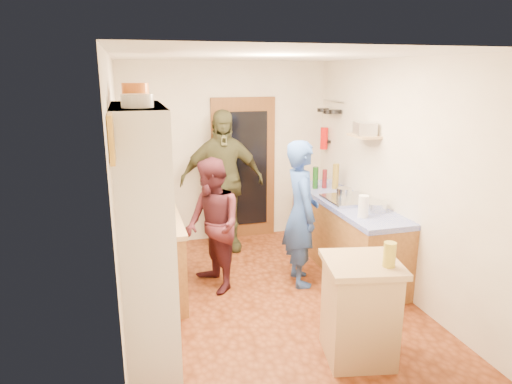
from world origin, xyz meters
name	(u,v)px	position (x,y,z in m)	size (l,w,h in m)	color
floor	(266,296)	(0.00, 0.00, -0.01)	(3.00, 4.00, 0.02)	brown
ceiling	(267,55)	(0.00, 0.00, 2.61)	(3.00, 4.00, 0.02)	silver
wall_back	(226,153)	(0.00, 2.01, 1.30)	(3.00, 0.02, 2.60)	silver
wall_front	(358,255)	(0.00, -2.01, 1.30)	(3.00, 0.02, 2.60)	silver
wall_left	(118,194)	(-1.51, 0.00, 1.30)	(0.02, 4.00, 2.60)	silver
wall_right	(393,175)	(1.51, 0.00, 1.30)	(0.02, 4.00, 2.60)	silver
door_frame	(244,169)	(0.25, 1.97, 1.05)	(0.95, 0.06, 2.10)	brown
door_glass	(244,169)	(0.25, 1.94, 1.05)	(0.70, 0.02, 1.70)	black
hutch_body	(145,240)	(-1.30, -0.80, 1.10)	(0.40, 1.20, 2.20)	silver
hutch_top_shelf	(137,108)	(-1.30, -0.80, 2.18)	(0.40, 1.14, 0.04)	silver
plate_stack	(137,101)	(-1.30, -1.06, 2.25)	(0.23, 0.23, 0.09)	white
orange_pot_a	(136,94)	(-1.30, -0.73, 2.28)	(0.21, 0.21, 0.16)	orange
orange_pot_b	(135,93)	(-1.30, -0.44, 2.28)	(0.17, 0.17, 0.16)	orange
left_counter_base	(153,257)	(-1.20, 0.45, 0.42)	(0.60, 1.40, 0.85)	#A16A31
left_counter_top	(151,219)	(-1.20, 0.45, 0.88)	(0.64, 1.44, 0.05)	tan
toaster	(158,223)	(-1.15, -0.04, 0.98)	(0.23, 0.15, 0.17)	white
kettle	(146,216)	(-1.25, 0.23, 0.98)	(0.14, 0.14, 0.16)	white
orange_bowl	(156,208)	(-1.12, 0.66, 0.94)	(0.19, 0.19, 0.09)	orange
chopping_board	(150,203)	(-1.18, 0.96, 0.91)	(0.30, 0.22, 0.03)	tan
right_counter_base	(344,236)	(1.20, 0.50, 0.42)	(0.60, 2.20, 0.84)	#A16A31
right_counter_top	(346,202)	(1.20, 0.50, 0.87)	(0.62, 2.22, 0.06)	#1021B9
hob	(349,200)	(1.20, 0.43, 0.92)	(0.55, 0.58, 0.04)	silver
pot_on_hob	(344,193)	(1.15, 0.47, 1.00)	(0.19, 0.19, 0.12)	silver
bottle_a	(315,178)	(1.05, 1.14, 1.05)	(0.08, 0.08, 0.30)	#143F14
bottle_b	(325,179)	(1.18, 1.13, 1.03)	(0.06, 0.06, 0.26)	#591419
bottle_c	(336,176)	(1.31, 1.05, 1.07)	(0.09, 0.09, 0.35)	olive
paper_towel	(363,206)	(1.05, -0.19, 1.02)	(0.11, 0.11, 0.25)	white
mixing_bowl	(375,206)	(1.30, -0.02, 0.95)	(0.27, 0.27, 0.11)	silver
island_base	(359,313)	(0.44, -1.30, 0.43)	(0.55, 0.55, 0.86)	tan
island_top	(362,264)	(0.44, -1.30, 0.89)	(0.62, 0.62, 0.05)	tan
cutting_board	(355,261)	(0.40, -1.24, 0.90)	(0.35, 0.28, 0.02)	white
oil_jar	(389,255)	(0.60, -1.46, 1.01)	(0.10, 0.10, 0.21)	#AD9E2D
pan_rail	(334,101)	(1.46, 1.52, 2.05)	(0.02, 0.02, 0.65)	silver
pan_hang_a	(335,111)	(1.40, 1.35, 1.92)	(0.18, 0.18, 0.05)	black
pan_hang_b	(329,112)	(1.40, 1.55, 1.90)	(0.16, 0.16, 0.05)	black
pan_hang_c	(323,110)	(1.40, 1.75, 1.91)	(0.17, 0.17, 0.05)	black
wall_shelf	(364,136)	(1.37, 0.45, 1.70)	(0.26, 0.42, 0.03)	tan
radio	(365,128)	(1.37, 0.45, 1.79)	(0.22, 0.30, 0.15)	silver
ext_bracket	(328,142)	(1.47, 1.70, 1.45)	(0.06, 0.10, 0.04)	black
fire_extinguisher	(324,138)	(1.41, 1.70, 1.50)	(0.11, 0.11, 0.32)	red
picture_frame	(111,139)	(-1.48, -1.55, 2.05)	(0.03, 0.25, 0.30)	gold
person_hob	(304,214)	(0.53, 0.22, 0.86)	(0.62, 0.41, 1.71)	#2A4B9C
person_left	(213,225)	(-0.51, 0.39, 0.77)	(0.75, 0.58, 1.53)	#441A22
person_back	(223,181)	(-0.15, 1.54, 0.99)	(1.16, 0.48, 1.97)	#3F3E24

